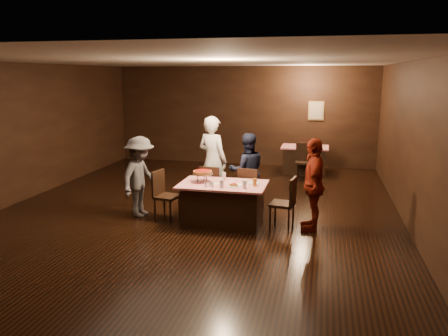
% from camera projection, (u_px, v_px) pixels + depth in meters
% --- Properties ---
extents(room, '(10.00, 10.04, 3.02)m').
position_uv_depth(room, '(197.00, 106.00, 8.55)').
color(room, black).
rests_on(room, ground).
extents(main_table, '(1.60, 1.00, 0.77)m').
position_uv_depth(main_table, '(223.00, 204.00, 8.13)').
color(main_table, red).
rests_on(main_table, ground).
extents(back_table, '(1.30, 0.90, 0.77)m').
position_uv_depth(back_table, '(304.00, 160.00, 12.32)').
color(back_table, '#B80C1B').
rests_on(back_table, ground).
extents(chair_far_left, '(0.45, 0.45, 0.95)m').
position_uv_depth(chair_far_left, '(212.00, 188.00, 8.91)').
color(chair_far_left, black).
rests_on(chair_far_left, ground).
extents(chair_far_right, '(0.50, 0.50, 0.95)m').
position_uv_depth(chair_far_right, '(251.00, 190.00, 8.74)').
color(chair_far_right, black).
rests_on(chair_far_right, ground).
extents(chair_end_left, '(0.49, 0.49, 0.95)m').
position_uv_depth(chair_end_left, '(167.00, 195.00, 8.35)').
color(chair_end_left, black).
rests_on(chair_end_left, ground).
extents(chair_end_right, '(0.48, 0.48, 0.95)m').
position_uv_depth(chair_end_right, '(282.00, 203.00, 7.87)').
color(chair_end_right, black).
rests_on(chair_end_right, ground).
extents(chair_back_near, '(0.44, 0.44, 0.95)m').
position_uv_depth(chair_back_near, '(303.00, 161.00, 11.64)').
color(chair_back_near, black).
rests_on(chair_back_near, ground).
extents(chair_back_far, '(0.48, 0.48, 0.95)m').
position_uv_depth(chair_back_far, '(306.00, 153.00, 12.88)').
color(chair_back_far, black).
rests_on(chair_back_far, ground).
extents(diner_white_jacket, '(0.82, 0.70, 1.90)m').
position_uv_depth(diner_white_jacket, '(213.00, 161.00, 9.26)').
color(diner_white_jacket, white).
rests_on(diner_white_jacket, ground).
extents(diner_navy_hoodie, '(0.93, 0.83, 1.57)m').
position_uv_depth(diner_navy_hoodie, '(247.00, 171.00, 9.06)').
color(diner_navy_hoodie, '#161B32').
rests_on(diner_navy_hoodie, ground).
extents(diner_grey_knit, '(0.76, 1.11, 1.58)m').
position_uv_depth(diner_grey_knit, '(140.00, 177.00, 8.50)').
color(diner_grey_knit, '#4E4D52').
rests_on(diner_grey_knit, ground).
extents(diner_red_shirt, '(0.47, 1.00, 1.66)m').
position_uv_depth(diner_red_shirt, '(313.00, 185.00, 7.73)').
color(diner_red_shirt, maroon).
rests_on(diner_red_shirt, ground).
extents(pizza_stand, '(0.38, 0.38, 0.22)m').
position_uv_depth(pizza_stand, '(203.00, 172.00, 8.15)').
color(pizza_stand, black).
rests_on(pizza_stand, main_table).
extents(plate_with_slice, '(0.25, 0.25, 0.06)m').
position_uv_depth(plate_with_slice, '(234.00, 185.00, 7.82)').
color(plate_with_slice, white).
rests_on(plate_with_slice, main_table).
extents(plate_empty, '(0.25, 0.25, 0.01)m').
position_uv_depth(plate_empty, '(254.00, 183.00, 8.07)').
color(plate_empty, white).
rests_on(plate_empty, main_table).
extents(glass_front_left, '(0.08, 0.08, 0.14)m').
position_uv_depth(glass_front_left, '(222.00, 184.00, 7.74)').
color(glass_front_left, silver).
rests_on(glass_front_left, main_table).
extents(glass_front_right, '(0.08, 0.08, 0.14)m').
position_uv_depth(glass_front_right, '(244.00, 184.00, 7.70)').
color(glass_front_right, silver).
rests_on(glass_front_right, main_table).
extents(glass_amber, '(0.08, 0.08, 0.14)m').
position_uv_depth(glass_amber, '(255.00, 182.00, 7.86)').
color(glass_amber, '#BF7F26').
rests_on(glass_amber, main_table).
extents(glass_back, '(0.08, 0.08, 0.14)m').
position_uv_depth(glass_back, '(224.00, 176.00, 8.33)').
color(glass_back, silver).
rests_on(glass_back, main_table).
extents(condiments, '(0.17, 0.10, 0.09)m').
position_uv_depth(condiments, '(210.00, 184.00, 7.81)').
color(condiments, silver).
rests_on(condiments, main_table).
extents(napkin_center, '(0.19, 0.19, 0.01)m').
position_uv_depth(napkin_center, '(239.00, 184.00, 7.98)').
color(napkin_center, white).
rests_on(napkin_center, main_table).
extents(napkin_left, '(0.21, 0.21, 0.01)m').
position_uv_depth(napkin_left, '(214.00, 184.00, 8.03)').
color(napkin_left, white).
rests_on(napkin_left, main_table).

